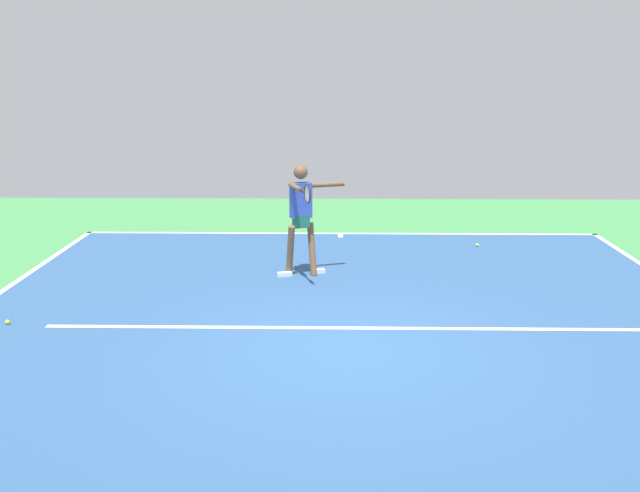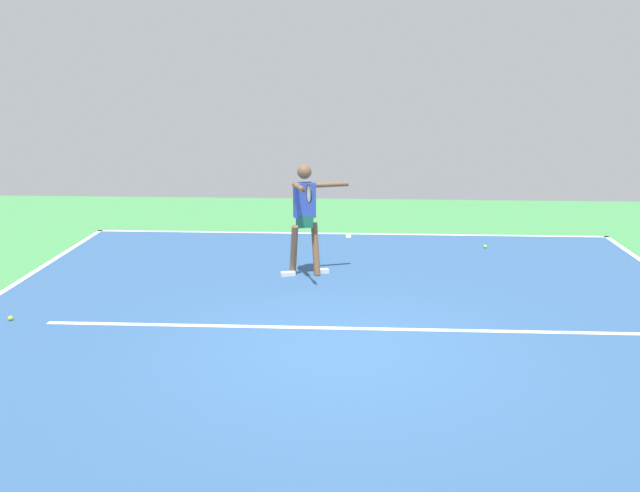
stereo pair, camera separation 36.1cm
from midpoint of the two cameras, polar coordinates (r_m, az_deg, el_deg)
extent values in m
plane|color=#428E4C|center=(8.94, 2.81, -8.17)|extent=(20.88, 20.88, 0.00)
cube|color=#2D5484|center=(8.94, 2.81, -8.16)|extent=(10.65, 12.78, 0.00)
cube|color=white|center=(15.00, 2.97, 0.98)|extent=(10.65, 0.10, 0.01)
cube|color=white|center=(9.62, 2.84, -6.52)|extent=(7.98, 0.10, 0.01)
cube|color=white|center=(14.81, 2.96, 0.81)|extent=(0.10, 0.30, 0.01)
cylinder|color=brown|center=(11.98, 0.51, -0.24)|extent=(0.20, 0.33, 0.88)
cube|color=white|center=(12.11, 0.97, -2.01)|extent=(0.26, 0.17, 0.07)
cylinder|color=brown|center=(11.88, -1.22, -0.36)|extent=(0.20, 0.33, 0.88)
cube|color=white|center=(11.96, -1.68, -2.22)|extent=(0.26, 0.17, 0.07)
cube|color=#1E664C|center=(11.81, -0.35, 2.00)|extent=(0.30, 0.27, 0.20)
cube|color=#334CB2|center=(11.75, -0.35, 3.65)|extent=(0.38, 0.28, 0.57)
sphere|color=brown|center=(11.67, -0.36, 5.89)|extent=(0.23, 0.23, 0.23)
cylinder|color=brown|center=(11.84, 1.78, 4.88)|extent=(0.57, 0.26, 0.08)
cylinder|color=brown|center=(11.39, -0.80, 4.68)|extent=(0.26, 0.57, 0.08)
cylinder|color=black|center=(11.01, -0.26, 4.36)|extent=(0.10, 0.22, 0.03)
torus|color=black|center=(10.78, 0.09, 4.15)|extent=(0.12, 0.29, 0.29)
cylinder|color=silver|center=(10.78, 0.09, 4.15)|extent=(0.08, 0.24, 0.25)
sphere|color=#CCE033|center=(14.18, 13.65, -0.04)|extent=(0.07, 0.07, 0.07)
sphere|color=#CCE033|center=(10.68, -22.41, -5.31)|extent=(0.07, 0.07, 0.07)
camera|label=1|loc=(0.18, -88.99, 0.25)|focal=40.44mm
camera|label=2|loc=(0.18, 91.01, -0.25)|focal=40.44mm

